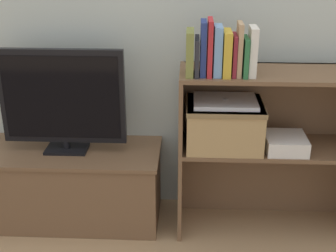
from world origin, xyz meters
TOP-DOWN VIEW (x-y plane):
  - ground_plane at (0.00, 0.00)m, footprint 16.00×16.00m
  - tv_stand at (-0.54, 0.20)m, footprint 0.99×0.42m
  - tv at (-0.54, 0.20)m, footprint 0.64×0.14m
  - bookshelf_lower_tier at (0.54, 0.24)m, footprint 0.97×0.34m
  - bookshelf_upper_tier at (0.54, 0.23)m, footprint 0.97×0.34m
  - book_olive at (0.10, 0.10)m, footprint 0.04×0.15m
  - book_charcoal at (0.14, 0.10)m, footprint 0.02×0.16m
  - book_navy at (0.17, 0.10)m, footprint 0.03×0.13m
  - book_crimson at (0.20, 0.10)m, footprint 0.02×0.15m
  - book_skyblue at (0.23, 0.10)m, footprint 0.04×0.13m
  - book_mustard at (0.27, 0.10)m, footprint 0.04×0.15m
  - book_maroon at (0.31, 0.10)m, footprint 0.02×0.14m
  - book_tan at (0.33, 0.10)m, footprint 0.02×0.13m
  - book_forest at (0.36, 0.10)m, footprint 0.02×0.15m
  - book_ivory at (0.39, 0.10)m, footprint 0.03×0.13m
  - storage_basket_left at (0.28, 0.15)m, footprint 0.38×0.31m
  - laptop at (0.28, 0.15)m, footprint 0.31×0.23m
  - magazine_stack at (0.59, 0.11)m, footprint 0.20×0.21m

SIDE VIEW (x-z plane):
  - ground_plane at x=0.00m, z-range 0.00..0.00m
  - tv_stand at x=-0.54m, z-range 0.00..0.42m
  - bookshelf_lower_tier at x=0.54m, z-range 0.07..0.56m
  - magazine_stack at x=0.59m, z-range 0.49..0.57m
  - storage_basket_left at x=0.28m, z-range 0.50..0.73m
  - tv at x=-0.54m, z-range 0.44..0.99m
  - laptop at x=0.28m, z-range 0.72..0.74m
  - bookshelf_upper_tier at x=0.54m, z-range 0.55..0.94m
  - book_charcoal at x=0.14m, z-range 0.88..1.06m
  - book_forest at x=0.36m, z-range 0.88..1.06m
  - book_maroon at x=0.31m, z-range 0.88..1.07m
  - book_mustard at x=0.27m, z-range 0.88..1.09m
  - book_olive at x=0.10m, z-range 0.88..1.09m
  - book_ivory at x=0.39m, z-range 0.88..1.11m
  - book_skyblue at x=0.23m, z-range 0.88..1.11m
  - book_tan at x=0.33m, z-range 0.88..1.13m
  - book_navy at x=0.17m, z-range 0.88..1.13m
  - book_crimson at x=0.20m, z-range 0.88..1.14m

